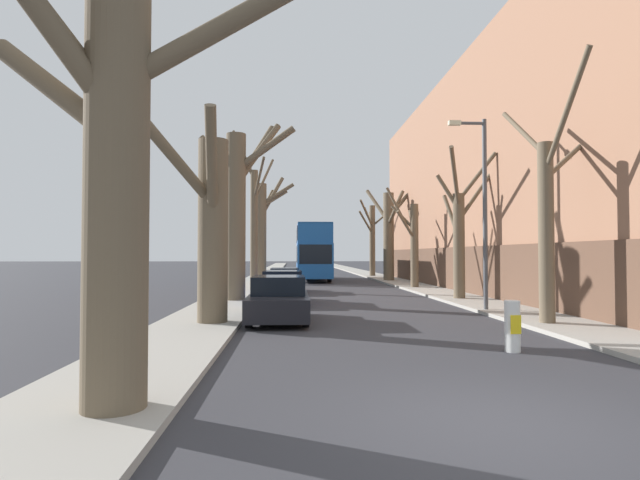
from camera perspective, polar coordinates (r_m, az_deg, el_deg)
ground_plane at (r=6.86m, az=19.85°, el=-19.30°), size 300.00×300.00×0.00m
sidewalk_left at (r=56.13m, az=-5.96°, el=-3.74°), size 2.48×120.00×0.12m
sidewalk_right at (r=56.60m, az=4.82°, el=-3.72°), size 2.48×120.00×0.12m
building_facade_right at (r=31.95m, az=23.13°, el=6.20°), size 10.08×35.41×12.80m
street_tree_left_0 at (r=7.08m, az=-22.96°, el=10.55°), size 4.85×2.58×6.82m
street_tree_left_1 at (r=14.88m, az=-12.39°, el=1.95°), size 2.18×3.87×6.04m
street_tree_left_2 at (r=22.25m, az=-9.29°, el=3.78°), size 4.28×1.91×8.18m
street_tree_left_3 at (r=29.27m, az=-7.64°, el=2.63°), size 2.75×2.94×9.62m
street_tree_left_4 at (r=36.06m, az=-6.55°, el=1.36°), size 2.77×1.61×7.78m
street_tree_right_0 at (r=16.01m, az=24.51°, el=2.54°), size 2.29×4.93×7.39m
street_tree_right_1 at (r=23.46m, az=15.70°, el=0.76°), size 3.00×3.52×6.68m
street_tree_right_2 at (r=30.92m, az=10.53°, el=-0.10°), size 1.93×2.95×6.27m
street_tree_right_3 at (r=38.94m, az=7.90°, el=0.95°), size 3.70×4.54×7.40m
street_tree_right_4 at (r=46.72m, az=5.97°, el=0.41°), size 3.22×5.36×7.01m
double_decker_bus at (r=40.56m, az=-0.84°, el=-1.09°), size 2.60×10.59×4.42m
parked_car_0 at (r=15.78m, az=-4.75°, el=-6.84°), size 1.84×4.13×1.41m
parked_car_1 at (r=21.66m, az=-4.31°, el=-5.46°), size 1.85×4.44×1.39m
parked_car_2 at (r=27.82m, az=-4.05°, el=-4.65°), size 1.74×4.32×1.34m
lamp_post at (r=19.01m, az=18.02°, el=4.05°), size 1.40×0.20×7.01m
traffic_bollard at (r=11.62m, az=21.14°, el=-9.16°), size 0.33×0.34×1.10m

